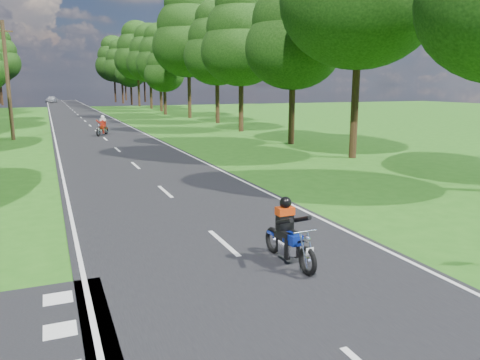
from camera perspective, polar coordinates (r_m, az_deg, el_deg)
name	(u,v)px	position (r m, az deg, el deg)	size (l,w,h in m)	color
ground	(258,274)	(9.73, 2.16, -11.34)	(160.00, 160.00, 0.00)	#235D15
main_road	(81,118)	(58.39, -18.82, 7.22)	(7.00, 140.00, 0.02)	black
road_markings	(81,119)	(56.51, -18.83, 7.11)	(7.40, 140.00, 0.01)	silver
treeline	(83,51)	(68.55, -18.64, 14.69)	(40.00, 115.35, 14.78)	black
telegraph_pole	(8,80)	(36.21, -26.46, 10.81)	(1.20, 0.26, 8.00)	#382616
rider_near_blue	(290,231)	(10.02, 6.07, -6.21)	(0.57, 1.72, 1.43)	#0D2598
rider_far_red	(102,125)	(37.00, -16.47, 6.41)	(0.61, 1.82, 1.52)	#98240B
distant_car	(51,99)	(109.60, -22.01, 9.11)	(1.70, 4.23, 1.44)	silver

